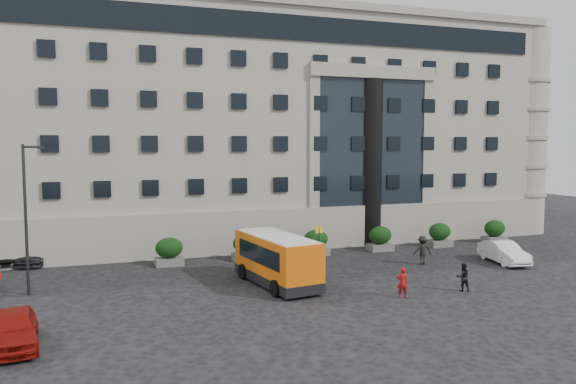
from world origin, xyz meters
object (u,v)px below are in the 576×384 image
Objects in this scene: hedge_a at (169,251)px; hedge_c at (316,242)px; parked_car_d at (7,253)px; hedge_b at (246,247)px; pedestrian_c at (422,250)px; pedestrian_b at (463,277)px; red_truck at (19,235)px; parked_car_a at (14,329)px; bus_stop_sign at (319,238)px; street_lamp at (27,213)px; pedestrian_a at (402,282)px; hedge_f at (495,231)px; parked_car_c at (33,253)px; hedge_e at (440,235)px; minibus at (277,258)px; hedge_d at (380,238)px; white_taxi at (504,252)px.

hedge_a and hedge_c have the same top height.
hedge_c is 0.36× the size of parked_car_d.
pedestrian_c is at bearing -25.60° from hedge_b.
hedge_b is at bearing -37.51° from pedestrian_b.
parked_car_a is (2.04, -19.77, -0.74)m from red_truck.
bus_stop_sign is 1.32× the size of pedestrian_c.
parked_car_d is at bearing -94.31° from red_truck.
bus_stop_sign is (4.30, -2.80, 0.80)m from hedge_b.
bus_stop_sign is 20.95m from parked_car_d.
street_lamp reaches higher than hedge_b.
parked_car_a is 2.78× the size of pedestrian_a.
parked_car_d is (-36.19, 4.29, -0.21)m from hedge_f.
hedge_f reaches higher than parked_car_c.
parked_car_a is 22.03m from pedestrian_b.
street_lamp is (-18.34, -4.80, 3.44)m from hedge_c.
parked_car_d is at bearing 172.11° from hedge_e.
minibus is (-15.68, -7.20, 0.64)m from hedge_e.
pedestrian_a is (5.41, -4.57, -0.78)m from minibus.
hedge_e is 0.23× the size of street_lamp.
hedge_b is at bearing -14.24° from pedestrian_c.
hedge_b is at bearing 180.00° from hedge_c.
parked_car_c is (-0.61, 8.62, -3.68)m from street_lamp.
pedestrian_b is (3.89, -11.77, -0.16)m from hedge_c.
parked_car_a is at bearing -150.67° from hedge_d.
pedestrian_a is (18.23, 1.32, 0.04)m from parked_car_a.
parked_car_c is at bearing -26.08° from parked_car_d.
street_lamp is at bearing -2.60° from pedestrian_b.
hedge_c is at bearing 180.00° from hedge_f.
hedge_b and hedge_d have the same top height.
pedestrian_a is at bearing -34.16° from parked_car_c.
hedge_d is 0.39× the size of parked_car_c.
bus_stop_sign reaches higher than parked_car_a.
white_taxi is at bearing -31.11° from hedge_c.
street_lamp is at bearing -173.46° from bus_stop_sign.
pedestrian_a is at bearing -142.73° from hedge_f.
hedge_d is 12.82m from pedestrian_a.
parked_car_c is (-13.75, 3.82, -0.24)m from hedge_b.
hedge_e is 0.42× the size of parked_car_a.
parked_car_c is 0.92× the size of parked_car_d.
red_truck is at bearing 153.75° from bus_stop_sign.
hedge_c is 0.42× the size of white_taxi.
pedestrian_c is at bearing -133.23° from hedge_e.
hedge_f is 34.76m from parked_car_c.
hedge_a is 16.77m from pedestrian_c.
bus_stop_sign is at bearing -166.08° from hedge_e.
parked_car_a is at bearing -155.33° from hedge_e.
hedge_f is (26.00, 0.00, 0.00)m from hedge_a.
hedge_a is 15.79m from pedestrian_a.
hedge_b is 16.37m from red_truck.
bus_stop_sign reaches higher than parked_car_c.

